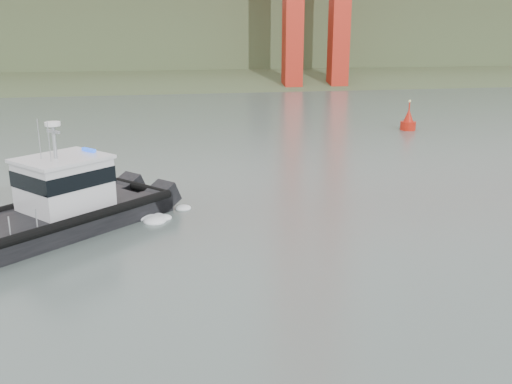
% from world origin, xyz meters
% --- Properties ---
extents(ground, '(400.00, 400.00, 0.00)m').
position_xyz_m(ground, '(0.00, 0.00, 0.00)').
color(ground, '#46534D').
rests_on(ground, ground).
extents(headlands, '(500.00, 105.36, 27.12)m').
position_xyz_m(headlands, '(0.00, 125.50, 7.05)').
color(headlands, '#37492A').
rests_on(headlands, ground).
extents(patrol_boat, '(12.03, 11.23, 5.87)m').
position_xyz_m(patrol_boat, '(-10.87, 9.52, 1.47)').
color(patrol_boat, black).
rests_on(patrol_boat, ground).
extents(nav_buoy, '(1.57, 1.57, 3.26)m').
position_xyz_m(nav_buoy, '(20.00, 34.16, 0.86)').
color(nav_buoy, '#B1190C').
rests_on(nav_buoy, ground).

